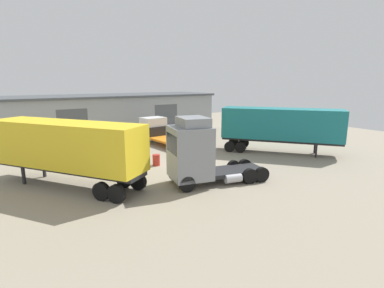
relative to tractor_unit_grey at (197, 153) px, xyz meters
The scene contains 8 objects.
ground_plane 5.36m from the tractor_unit_grey, 64.65° to the left, with size 60.00×60.00×0.00m, color gray.
warehouse_building 22.46m from the tractor_unit_grey, 84.58° to the left, with size 26.37×8.27×4.82m.
tractor_unit_grey is the anchor object (origin of this frame).
container_trailer_black 8.05m from the tractor_unit_grey, 149.60° to the left, with size 7.97×9.97×4.10m.
flatbed_truck_white 13.29m from the tractor_unit_grey, 72.67° to the left, with size 3.20×9.05×2.66m.
container_trailer_red 11.62m from the tractor_unit_grey, 14.74° to the left, with size 8.56×9.78×4.11m.
gravel_pile 16.63m from the tractor_unit_grey, 40.94° to the left, with size 2.47×2.47×1.10m.
oil_drum 5.60m from the tractor_unit_grey, 92.26° to the left, with size 0.58×0.58×0.88m.
Camera 1 is at (-12.46, -19.71, 6.56)m, focal length 28.00 mm.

